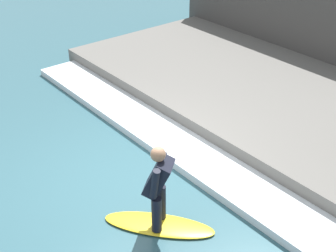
% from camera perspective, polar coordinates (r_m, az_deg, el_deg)
% --- Properties ---
extents(ground_plane, '(28.00, 28.00, 0.00)m').
position_cam_1_polar(ground_plane, '(8.00, -4.93, -6.36)').
color(ground_plane, '#335B66').
extents(concrete_ledge, '(4.40, 10.17, 0.37)m').
position_cam_1_polar(concrete_ledge, '(10.24, 13.24, 2.97)').
color(concrete_ledge, '#66635E').
rests_on(concrete_ledge, ground_plane).
extents(wave_foam_crest, '(0.94, 9.66, 0.14)m').
position_cam_1_polar(wave_foam_crest, '(8.57, 1.86, -2.84)').
color(wave_foam_crest, silver).
rests_on(wave_foam_crest, ground_plane).
extents(surfboard_riding, '(1.42, 1.60, 0.06)m').
position_cam_1_polar(surfboard_riding, '(7.05, -1.10, -11.95)').
color(surfboard_riding, yellow).
rests_on(surfboard_riding, ground_plane).
extents(surfer_riding, '(0.54, 0.55, 1.33)m').
position_cam_1_polar(surfer_riding, '(6.55, -1.17, -7.01)').
color(surfer_riding, black).
rests_on(surfer_riding, surfboard_riding).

